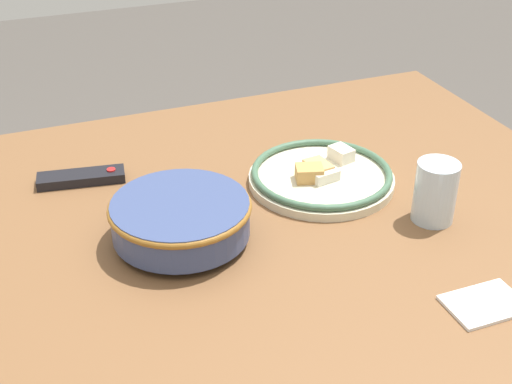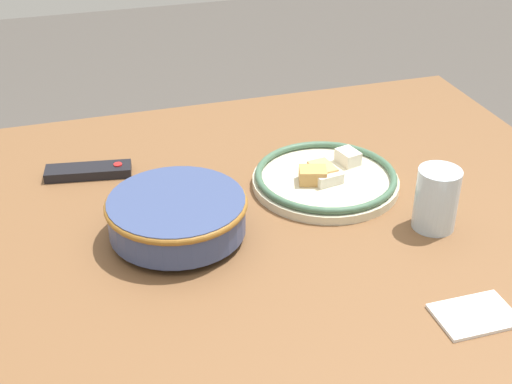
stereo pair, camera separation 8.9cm
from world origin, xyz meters
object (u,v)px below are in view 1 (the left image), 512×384
object	(u,v)px
noodle_bowl	(181,218)
tv_remote	(81,178)
drinking_glass	(435,192)
food_plate	(321,176)

from	to	relation	value
noodle_bowl	tv_remote	world-z (taller)	noodle_bowl
drinking_glass	noodle_bowl	bearing A→B (deg)	167.15
noodle_bowl	food_plate	bearing A→B (deg)	16.13
noodle_bowl	drinking_glass	world-z (taller)	drinking_glass
noodle_bowl	drinking_glass	xyz separation A→B (m)	(0.46, -0.10, 0.01)
noodle_bowl	drinking_glass	distance (m)	0.47
noodle_bowl	food_plate	world-z (taller)	noodle_bowl
noodle_bowl	drinking_glass	bearing A→B (deg)	-12.85
food_plate	tv_remote	size ratio (longest dim) A/B	1.63
noodle_bowl	food_plate	xyz separation A→B (m)	(0.32, 0.09, -0.03)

